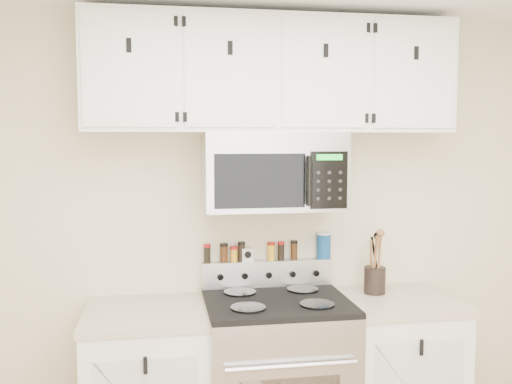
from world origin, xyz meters
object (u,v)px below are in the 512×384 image
at_px(utensil_crock, 375,278).
at_px(salt_canister, 324,245).
at_px(microwave, 273,171).
at_px(range, 277,382).

bearing_deg(utensil_crock, salt_canister, 148.12).
xyz_separation_m(microwave, utensil_crock, (0.60, -0.00, -0.62)).
xyz_separation_m(range, utensil_crock, (0.60, 0.12, 0.52)).
height_order(range, salt_canister, salt_canister).
bearing_deg(microwave, salt_canister, 24.61).
distance_m(utensil_crock, salt_canister, 0.35).
bearing_deg(salt_canister, utensil_crock, -31.88).
height_order(microwave, utensil_crock, microwave).
xyz_separation_m(utensil_crock, salt_canister, (-0.26, 0.16, 0.17)).
relative_size(range, salt_canister, 7.14).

